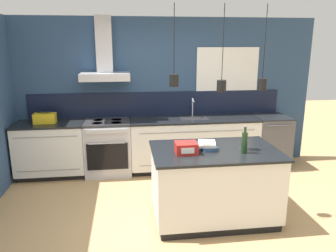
{
  "coord_description": "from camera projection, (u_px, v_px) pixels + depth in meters",
  "views": [
    {
      "loc": [
        -0.56,
        -3.68,
        2.18
      ],
      "look_at": [
        0.01,
        0.7,
        1.05
      ],
      "focal_mm": 35.0,
      "sensor_mm": 36.0,
      "label": 1
    }
  ],
  "objects": [
    {
      "name": "dishwasher",
      "position": [
        270.0,
        141.0,
        5.91
      ],
      "size": [
        0.6,
        0.65,
        0.91
      ],
      "color": "#4C4C51",
      "rests_on": "ground_plane"
    },
    {
      "name": "wall_back",
      "position": [
        155.0,
        91.0,
        5.72
      ],
      "size": [
        5.6,
        2.1,
        2.6
      ],
      "color": "navy",
      "rests_on": "ground_plane"
    },
    {
      "name": "oven_range",
      "position": [
        108.0,
        147.0,
        5.54
      ],
      "size": [
        0.76,
        0.66,
        0.91
      ],
      "color": "#B5B5BA",
      "rests_on": "ground_plane"
    },
    {
      "name": "bottle_on_island",
      "position": [
        244.0,
        142.0,
        3.84
      ],
      "size": [
        0.07,
        0.07,
        0.32
      ],
      "color": "#193319",
      "rests_on": "kitchen_island"
    },
    {
      "name": "yellow_toolbox",
      "position": [
        45.0,
        118.0,
        5.29
      ],
      "size": [
        0.34,
        0.18,
        0.19
      ],
      "color": "gold",
      "rests_on": "counter_run_left"
    },
    {
      "name": "counter_run_left",
      "position": [
        51.0,
        149.0,
        5.43
      ],
      "size": [
        1.12,
        0.64,
        0.91
      ],
      "color": "black",
      "rests_on": "ground_plane"
    },
    {
      "name": "kitchen_island",
      "position": [
        214.0,
        184.0,
        4.11
      ],
      "size": [
        1.55,
        0.99,
        0.91
      ],
      "color": "black",
      "rests_on": "ground_plane"
    },
    {
      "name": "book_stack",
      "position": [
        207.0,
        145.0,
        4.06
      ],
      "size": [
        0.26,
        0.36,
        0.07
      ],
      "color": "#335684",
      "rests_on": "kitchen_island"
    },
    {
      "name": "counter_run_sink",
      "position": [
        194.0,
        143.0,
        5.74
      ],
      "size": [
        2.22,
        0.64,
        1.23
      ],
      "color": "black",
      "rests_on": "ground_plane"
    },
    {
      "name": "ground_plane",
      "position": [
        174.0,
        220.0,
        4.15
      ],
      "size": [
        16.0,
        16.0,
        0.0
      ],
      "primitive_type": "plane",
      "color": "tan",
      "rests_on": "ground"
    },
    {
      "name": "red_supply_box",
      "position": [
        186.0,
        148.0,
        3.85
      ],
      "size": [
        0.25,
        0.22,
        0.13
      ],
      "color": "red",
      "rests_on": "kitchen_island"
    }
  ]
}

